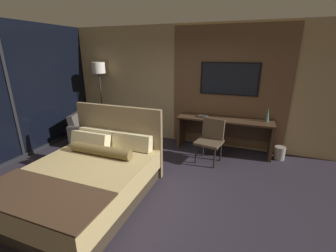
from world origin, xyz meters
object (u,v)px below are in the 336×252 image
at_px(bed, 87,178).
at_px(tv, 229,79).
at_px(armchair_by_window, 89,133).
at_px(desk_chair, 211,137).
at_px(waste_bin, 279,153).
at_px(vase_tall, 268,115).
at_px(floor_lamp, 99,74).
at_px(book, 203,116).
at_px(desk, 224,128).

height_order(bed, tv, tv).
bearing_deg(armchair_by_window, desk_chair, -105.06).
bearing_deg(waste_bin, vase_tall, 164.75).
height_order(floor_lamp, book, floor_lamp).
distance_m(armchair_by_window, floor_lamp, 1.57).
xyz_separation_m(tv, floor_lamp, (-3.29, -0.20, 0.01)).
xyz_separation_m(floor_lamp, book, (2.80, -0.10, -0.84)).
xyz_separation_m(floor_lamp, waste_bin, (4.49, -0.06, -1.50)).
height_order(desk_chair, vase_tall, vase_tall).
relative_size(desk, floor_lamp, 1.07).
height_order(bed, armchair_by_window, bed).
bearing_deg(floor_lamp, desk, -0.22).
distance_m(tv, armchair_by_window, 3.61).
distance_m(bed, desk, 3.11).
relative_size(bed, floor_lamp, 1.11).
bearing_deg(waste_bin, bed, -139.54).
height_order(desk, armchair_by_window, desk).
relative_size(desk, tv, 1.63).
height_order(desk_chair, book, desk_chair).
height_order(vase_tall, book, vase_tall).
bearing_deg(waste_bin, book, -178.60).
bearing_deg(desk, waste_bin, -2.10).
xyz_separation_m(bed, floor_lamp, (-1.54, 2.57, 1.30)).
bearing_deg(waste_bin, floor_lamp, 179.28).
bearing_deg(vase_tall, armchair_by_window, -169.19).
xyz_separation_m(desk, desk_chair, (-0.19, -0.62, -0.01)).
xyz_separation_m(bed, desk_chair, (1.56, 1.94, 0.19)).
bearing_deg(armchair_by_window, waste_bin, -98.32).
height_order(bed, desk, bed).
relative_size(desk_chair, vase_tall, 2.99).
relative_size(tv, desk_chair, 1.43).
height_order(desk, vase_tall, vase_tall).
height_order(desk_chair, waste_bin, desk_chair).
relative_size(desk_chair, floor_lamp, 0.46).
distance_m(tv, desk_chair, 1.39).
bearing_deg(book, tv, 31.75).
relative_size(bed, desk_chair, 2.43).
height_order(armchair_by_window, book, book).
bearing_deg(armchair_by_window, vase_tall, -96.37).
xyz_separation_m(desk, book, (-0.49, -0.09, 0.26)).
bearing_deg(desk_chair, book, 130.25).
xyz_separation_m(book, waste_bin, (1.69, 0.04, -0.66)).
bearing_deg(tv, armchair_by_window, -163.52).
bearing_deg(tv, book, -148.25).
relative_size(floor_lamp, vase_tall, 6.53).
distance_m(armchair_by_window, book, 2.84).
bearing_deg(vase_tall, desk_chair, -147.74).
bearing_deg(tv, floor_lamp, -176.45).
distance_m(desk, vase_tall, 0.95).
bearing_deg(tv, desk, -90.00).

